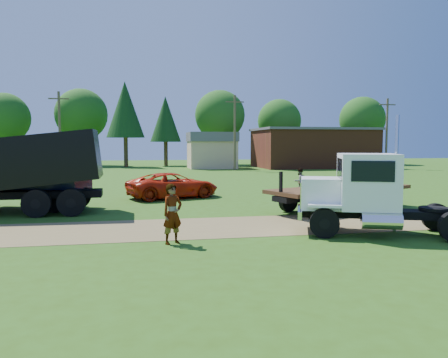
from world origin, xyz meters
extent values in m
plane|color=#2D5111|center=(0.00, 0.00, 0.00)|extent=(140.00, 140.00, 0.00)
cube|color=brown|center=(0.00, 0.00, 0.01)|extent=(120.00, 4.20, 0.01)
cube|color=black|center=(3.89, -2.62, 0.74)|extent=(6.82, 3.25, 0.28)
cylinder|color=black|center=(1.03, -2.61, 0.51)|extent=(1.07, 0.66, 1.02)
cylinder|color=black|center=(1.03, -2.61, 0.51)|extent=(0.45, 0.45, 0.36)
cylinder|color=black|center=(1.72, -0.75, 0.51)|extent=(1.07, 0.66, 1.02)
cylinder|color=black|center=(1.72, -0.75, 0.51)|extent=(0.45, 0.45, 0.36)
cylinder|color=black|center=(5.63, -2.20, 0.51)|extent=(1.07, 0.66, 1.02)
cylinder|color=black|center=(5.63, -2.20, 0.51)|extent=(0.45, 0.45, 0.36)
cube|color=white|center=(1.42, -1.69, 1.44)|extent=(2.11, 2.06, 1.11)
cube|color=silver|center=(0.64, -1.40, 1.39)|extent=(0.55, 1.33, 0.93)
cube|color=silver|center=(0.59, -1.39, 0.74)|extent=(0.87, 2.05, 0.28)
cube|color=white|center=(2.81, -2.21, 1.90)|extent=(2.60, 2.76, 1.95)
cube|color=black|center=(1.91, -1.88, 2.32)|extent=(0.69, 1.75, 0.79)
cube|color=black|center=(2.42, -3.26, 2.32)|extent=(1.32, 0.52, 0.70)
cube|color=black|center=(3.20, -1.16, 2.32)|extent=(1.32, 0.52, 0.70)
cube|color=white|center=(1.03, -2.61, 1.11)|extent=(1.19, 0.78, 0.09)
cube|color=white|center=(1.72, -0.75, 1.11)|extent=(1.19, 0.78, 0.09)
cylinder|color=silver|center=(2.74, -3.32, 0.65)|extent=(1.41, 0.97, 0.56)
cylinder|color=silver|center=(3.99, -2.11, 2.13)|extent=(0.17, 0.17, 4.26)
cylinder|color=black|center=(4.94, -3.00, 0.95)|extent=(1.31, 1.31, 0.11)
cube|color=black|center=(-11.46, 4.80, 0.90)|extent=(9.00, 1.26, 0.34)
cylinder|color=black|center=(-9.65, 3.65, 0.62)|extent=(1.24, 0.41, 1.23)
cylinder|color=black|center=(-9.65, 3.65, 0.62)|extent=(0.44, 0.42, 0.43)
cylinder|color=black|center=(-9.69, 6.01, 0.62)|extent=(1.24, 0.41, 1.23)
cylinder|color=black|center=(-9.69, 6.01, 0.62)|extent=(0.44, 0.42, 0.43)
cylinder|color=black|center=(-8.19, 3.67, 0.62)|extent=(1.24, 0.41, 1.23)
cylinder|color=black|center=(-8.19, 3.67, 0.62)|extent=(0.44, 0.42, 0.43)
cylinder|color=black|center=(-8.23, 6.03, 0.62)|extent=(1.24, 0.41, 1.23)
cylinder|color=black|center=(-8.23, 6.03, 0.62)|extent=(0.44, 0.42, 0.43)
cube|color=black|center=(-9.44, 4.83, 2.53)|extent=(4.97, 2.77, 2.73)
cube|color=maroon|center=(-11.00, 6.51, 0.77)|extent=(6.76, 2.66, 0.29)
cylinder|color=black|center=(-9.12, 4.96, 0.53)|extent=(1.11, 0.60, 1.06)
cylinder|color=black|center=(-9.12, 4.96, 0.53)|extent=(0.45, 0.44, 0.37)
cylinder|color=black|center=(-8.60, 6.92, 0.53)|extent=(1.11, 0.60, 1.06)
cylinder|color=black|center=(-8.60, 6.92, 0.53)|extent=(0.45, 0.44, 0.37)
cube|color=black|center=(-11.93, 6.76, 1.92)|extent=(2.45, 2.73, 1.92)
cube|color=black|center=(-9.51, 6.11, 1.30)|extent=(3.82, 3.00, 0.77)
imported|color=red|center=(-3.27, 9.49, 0.75)|extent=(5.95, 4.17, 1.51)
cube|color=#342410|center=(4.40, 3.18, 1.03)|extent=(8.15, 5.22, 0.18)
cube|color=black|center=(4.40, 3.18, 0.79)|extent=(7.62, 3.95, 0.25)
cylinder|color=black|center=(2.54, 1.28, 0.49)|extent=(1.02, 0.65, 0.98)
cylinder|color=black|center=(1.74, 3.18, 0.49)|extent=(1.02, 0.65, 0.98)
cylinder|color=black|center=(7.06, 3.18, 0.49)|extent=(1.02, 0.65, 0.98)
cylinder|color=black|center=(6.26, 5.08, 0.49)|extent=(1.02, 0.65, 0.98)
cube|color=black|center=(0.87, 1.69, 1.52)|extent=(0.15, 0.15, 0.98)
cube|color=black|center=(7.93, 4.66, 1.52)|extent=(0.15, 0.15, 0.98)
imported|color=#999999|center=(-4.15, -2.52, 0.97)|extent=(0.85, 0.76, 1.95)
imported|color=#999999|center=(4.68, 9.53, 0.85)|extent=(1.01, 0.91, 1.70)
cube|color=brown|center=(18.00, 40.00, 2.50)|extent=(15.00, 10.00, 5.00)
cube|color=#56555A|center=(18.00, 40.00, 5.15)|extent=(15.40, 10.40, 0.30)
cube|color=tan|center=(4.00, 40.00, 1.80)|extent=(6.00, 5.00, 3.60)
cube|color=#56555A|center=(4.00, 40.00, 4.10)|extent=(6.20, 5.40, 1.20)
cylinder|color=brown|center=(-14.00, 35.00, 4.50)|extent=(0.28, 0.28, 9.00)
cube|color=brown|center=(-14.00, 35.00, 8.20)|extent=(2.20, 0.14, 0.14)
cylinder|color=brown|center=(6.00, 35.00, 4.50)|extent=(0.28, 0.28, 9.00)
cube|color=brown|center=(6.00, 35.00, 8.20)|extent=(2.20, 0.14, 0.14)
cylinder|color=brown|center=(26.00, 35.00, 4.50)|extent=(0.28, 0.28, 9.00)
cube|color=brown|center=(26.00, 35.00, 8.20)|extent=(2.20, 0.14, 0.14)
cylinder|color=#3E2F19|center=(-23.50, 48.44, 1.82)|extent=(0.56, 0.56, 3.64)
sphere|color=#184611|center=(-23.50, 48.44, 6.76)|extent=(6.86, 6.86, 6.86)
cylinder|color=#3E2F19|center=(-13.66, 50.80, 2.01)|extent=(0.56, 0.56, 4.02)
sphere|color=#184611|center=(-13.66, 50.80, 7.46)|extent=(7.58, 7.58, 7.58)
cylinder|color=#3E2F19|center=(-1.56, 47.56, 1.77)|extent=(0.56, 0.56, 3.53)
cone|color=black|center=(-1.56, 47.56, 6.77)|extent=(4.44, 4.44, 6.56)
cylinder|color=#3E2F19|center=(6.83, 49.74, 2.03)|extent=(0.56, 0.56, 4.06)
sphere|color=#184611|center=(6.83, 49.74, 7.54)|extent=(7.66, 7.66, 7.66)
cylinder|color=#3E2F19|center=(17.07, 51.99, 1.86)|extent=(0.56, 0.56, 3.72)
sphere|color=#184611|center=(17.07, 51.99, 6.91)|extent=(7.02, 7.02, 7.02)
cylinder|color=#3E2F19|center=(29.29, 47.61, 1.89)|extent=(0.56, 0.56, 3.78)
sphere|color=#184611|center=(29.29, 47.61, 7.03)|extent=(7.14, 7.14, 7.14)
cylinder|color=#3E2F19|center=(-7.17, 45.48, 2.06)|extent=(0.56, 0.56, 4.13)
cone|color=black|center=(-7.17, 45.48, 7.90)|extent=(5.19, 5.19, 7.67)
camera|label=1|loc=(-5.11, -16.48, 3.23)|focal=35.00mm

